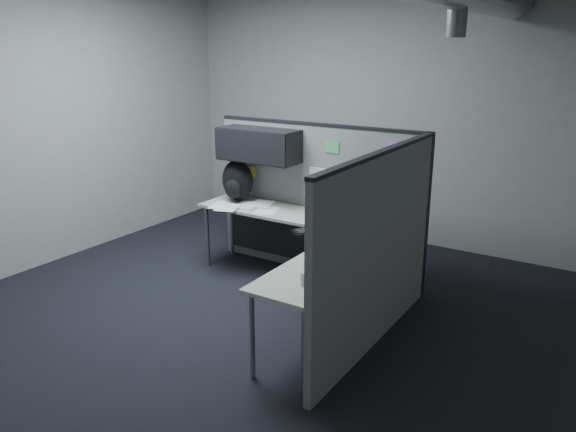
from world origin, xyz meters
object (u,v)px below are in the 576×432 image
Objects in this scene: desk at (307,237)px; backpack at (237,181)px; keyboard at (317,230)px; phone at (329,266)px; monitor at (372,207)px.

backpack is (-1.11, 0.35, 0.34)m from desk.
phone reaches higher than keyboard.
monitor is 0.55m from keyboard.
desk is 5.06× the size of backpack.
backpack is at bearing 145.78° from keyboard.
monitor is 1.17× the size of backpack.
phone is at bearing -68.49° from keyboard.
keyboard is 1.40m from backpack.
monitor is 1.70m from backpack.
backpack is at bearing -174.32° from monitor.
monitor is 1.12m from phone.
phone is at bearing -50.99° from desk.
keyboard is 1.84× the size of phone.
desk is 1.22m from backpack.
backpack is at bearing 162.56° from desk.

